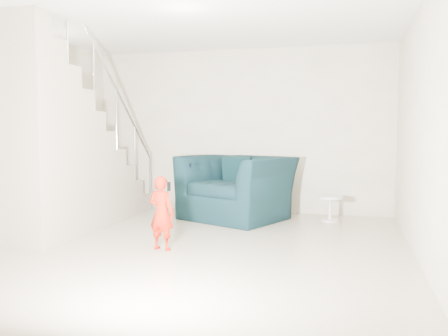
% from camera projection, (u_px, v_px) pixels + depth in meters
% --- Properties ---
extents(floor, '(5.50, 5.50, 0.00)m').
position_uv_depth(floor, '(184.00, 250.00, 5.38)').
color(floor, tan).
rests_on(floor, ground).
extents(ceiling, '(5.50, 5.50, 0.00)m').
position_uv_depth(ceiling, '(183.00, 7.00, 5.17)').
color(ceiling, silver).
rests_on(ceiling, back_wall).
extents(back_wall, '(5.00, 0.00, 5.00)m').
position_uv_depth(back_wall, '(239.00, 131.00, 7.92)').
color(back_wall, '#AA9F8A').
rests_on(back_wall, floor).
extents(front_wall, '(5.00, 0.00, 5.00)m').
position_uv_depth(front_wall, '(16.00, 132.00, 2.62)').
color(front_wall, '#AA9F8A').
rests_on(front_wall, floor).
extents(right_wall, '(0.00, 5.50, 5.50)m').
position_uv_depth(right_wall, '(425.00, 131.00, 4.64)').
color(right_wall, '#AA9F8A').
rests_on(right_wall, floor).
extents(armchair, '(1.88, 1.79, 0.96)m').
position_uv_depth(armchair, '(236.00, 187.00, 7.29)').
color(armchair, black).
rests_on(armchair, floor).
extents(toddler, '(0.34, 0.25, 0.85)m').
position_uv_depth(toddler, '(161.00, 213.00, 5.37)').
color(toddler, '#AF0605').
rests_on(toddler, floor).
extents(side_table, '(0.38, 0.38, 0.38)m').
position_uv_depth(side_table, '(330.00, 204.00, 7.08)').
color(side_table, silver).
rests_on(side_table, floor).
extents(staircase, '(1.02, 3.03, 3.62)m').
position_uv_depth(staircase, '(57.00, 161.00, 6.34)').
color(staircase, '#ADA089').
rests_on(staircase, floor).
extents(cushion, '(0.46, 0.22, 0.45)m').
position_uv_depth(cushion, '(237.00, 170.00, 7.57)').
color(cushion, black).
rests_on(cushion, armchair).
extents(throw, '(0.05, 0.46, 0.51)m').
position_uv_depth(throw, '(194.00, 179.00, 7.41)').
color(throw, black).
rests_on(throw, armchair).
extents(phone, '(0.02, 0.05, 0.10)m').
position_uv_depth(phone, '(169.00, 186.00, 5.27)').
color(phone, black).
rests_on(phone, toddler).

